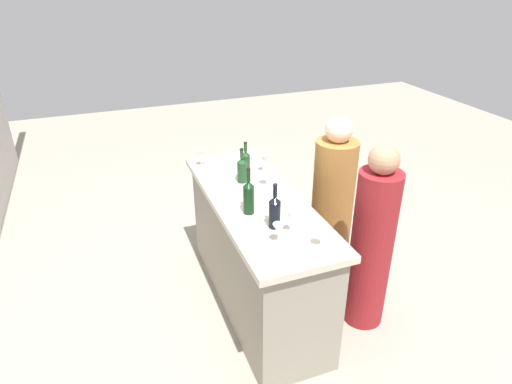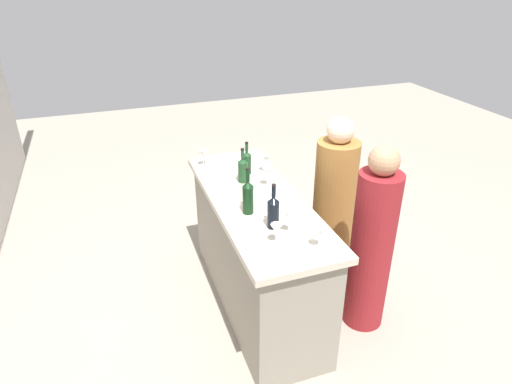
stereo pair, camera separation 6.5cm
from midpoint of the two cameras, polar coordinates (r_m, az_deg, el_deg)
ground_plane at (r=3.84m, az=-0.50°, el=-13.75°), size 12.00×12.00×0.00m
bar_counter at (r=3.54m, az=-0.53°, el=-7.72°), size 1.82×0.65×0.98m
wine_bottle_leftmost_near_black at (r=2.87m, az=1.76°, el=-2.47°), size 0.08×0.08×0.31m
wine_bottle_second_left_dark_green at (r=3.03m, az=-1.57°, el=-0.55°), size 0.08×0.08×0.34m
wine_bottle_center_olive_green at (r=3.48m, az=-2.36°, el=2.91°), size 0.08×0.08×0.28m
wine_bottle_second_right_olive_green at (r=3.63m, az=-1.86°, el=3.90°), size 0.07×0.07×0.28m
wine_glass_near_left at (r=3.65m, az=0.56°, el=4.17°), size 0.07×0.07×0.15m
wine_glass_near_center at (r=3.41m, az=0.85°, el=2.48°), size 0.07×0.07×0.15m
wine_glass_near_right at (r=2.70m, az=7.75°, el=-5.24°), size 0.07×0.07×0.15m
wine_glass_far_left at (r=2.82m, az=3.87°, el=-3.34°), size 0.07×0.07×0.16m
wine_glass_far_center at (r=2.73m, az=2.22°, el=-4.84°), size 0.07×0.07×0.13m
wine_glass_far_right at (r=3.80m, az=-7.56°, el=4.72°), size 0.08×0.08×0.14m
person_left_guest at (r=3.83m, az=9.28°, el=-1.85°), size 0.44×0.44×1.48m
person_center_guest at (r=3.37m, az=14.13°, el=-6.63°), size 0.32×0.32×1.48m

